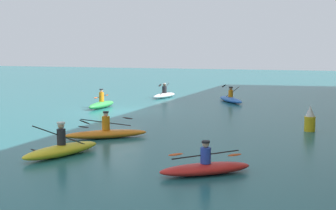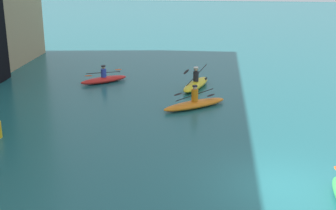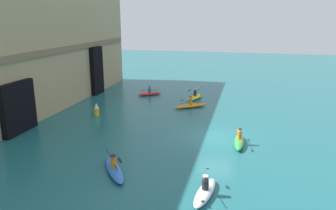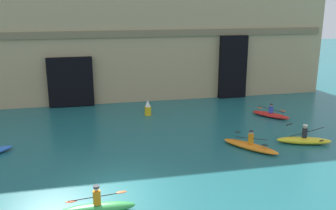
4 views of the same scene
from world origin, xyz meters
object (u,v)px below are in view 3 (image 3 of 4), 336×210
object	(u,v)px
kayak_orange	(191,105)
kayak_yellow	(195,97)
kayak_green	(239,141)
kayak_white	(205,191)
kayak_red	(150,93)
marker_buoy	(97,110)
kayak_blue	(114,169)

from	to	relation	value
kayak_orange	kayak_yellow	world-z (taller)	kayak_yellow
kayak_green	kayak_yellow	bearing A→B (deg)	22.28
kayak_white	kayak_red	world-z (taller)	kayak_white
kayak_green	marker_buoy	distance (m)	13.32
kayak_orange	kayak_red	size ratio (longest dim) A/B	1.20
kayak_orange	marker_buoy	size ratio (longest dim) A/B	2.79
kayak_green	kayak_white	xyz separation A→B (m)	(-7.20, 1.44, -0.02)
kayak_orange	kayak_white	xyz separation A→B (m)	(-15.92, -3.49, 0.02)
kayak_blue	kayak_green	bearing A→B (deg)	96.05
kayak_green	kayak_orange	bearing A→B (deg)	29.23
kayak_white	marker_buoy	distance (m)	15.95
kayak_yellow	marker_buoy	bearing A→B (deg)	-25.96
kayak_red	kayak_yellow	size ratio (longest dim) A/B	0.83
kayak_blue	marker_buoy	bearing A→B (deg)	175.18
kayak_red	kayak_green	bearing A→B (deg)	90.47
kayak_red	marker_buoy	size ratio (longest dim) A/B	2.33
kayak_green	kayak_blue	bearing A→B (deg)	130.90
kayak_yellow	marker_buoy	xyz separation A→B (m)	(-8.03, 7.64, 0.29)
kayak_yellow	marker_buoy	size ratio (longest dim) A/B	2.80
kayak_orange	kayak_yellow	xyz separation A→B (m)	(3.43, 0.11, 0.03)
kayak_orange	kayak_red	world-z (taller)	kayak_orange
kayak_white	kayak_green	bearing A→B (deg)	177.24
kayak_green	marker_buoy	size ratio (longest dim) A/B	2.61
kayak_red	kayak_yellow	bearing A→B (deg)	135.18
kayak_blue	kayak_red	size ratio (longest dim) A/B	1.25
marker_buoy	kayak_yellow	bearing A→B (deg)	-43.58
kayak_green	kayak_red	size ratio (longest dim) A/B	1.12
kayak_red	kayak_orange	bearing A→B (deg)	104.78
kayak_white	marker_buoy	size ratio (longest dim) A/B	2.68
kayak_green	kayak_blue	xyz separation A→B (m)	(-5.94, 6.80, -0.03)
kayak_orange	kayak_blue	distance (m)	14.77
kayak_orange	kayak_red	xyz separation A→B (m)	(4.01, 5.38, -0.01)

